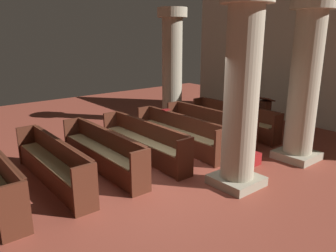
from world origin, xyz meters
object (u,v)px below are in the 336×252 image
(pew_row_2, at_px, (178,131))
(pew_row_1, at_px, (208,124))
(pew_row_4, at_px, (102,150))
(hymn_book, at_px, (166,110))
(kneeler_box_red, at_px, (252,158))
(pillar_aisle_rear, at_px, (242,89))
(pew_row_3, at_px, (144,140))
(lectern, at_px, (264,117))
(pew_row_5, at_px, (53,161))
(pillar_far_side, at_px, (172,65))
(pillar_aisle_side, at_px, (305,79))
(pew_row_0, at_px, (234,118))

(pew_row_2, bearing_deg, pew_row_1, 90.00)
(pew_row_4, height_order, hymn_book, hymn_book)
(pew_row_1, distance_m, kneeler_box_red, 1.94)
(pillar_aisle_rear, relative_size, kneeler_box_red, 10.52)
(pew_row_1, relative_size, pew_row_3, 1.00)
(lectern, height_order, hymn_book, lectern)
(pew_row_3, distance_m, pew_row_5, 2.20)
(pew_row_4, relative_size, hymn_book, 14.83)
(pew_row_3, relative_size, lectern, 2.81)
(pillar_far_side, xyz_separation_m, hymn_book, (1.54, -1.50, -1.04))
(pew_row_2, relative_size, lectern, 2.81)
(pew_row_4, bearing_deg, lectern, 85.30)
(pew_row_3, xyz_separation_m, pew_row_5, (0.00, -2.20, 0.00))
(pew_row_4, distance_m, pew_row_5, 1.10)
(pew_row_1, distance_m, pew_row_2, 1.10)
(pew_row_2, distance_m, pew_row_5, 3.29)
(pew_row_1, distance_m, pillar_far_side, 2.78)
(pillar_aisle_side, relative_size, pillar_aisle_rear, 1.00)
(pillar_aisle_side, xyz_separation_m, kneeler_box_red, (-0.48, -1.09, -1.79))
(pew_row_4, relative_size, pillar_far_side, 0.82)
(pillar_aisle_rear, distance_m, lectern, 4.33)
(pew_row_1, relative_size, lectern, 2.81)
(pew_row_1, height_order, pew_row_3, same)
(pew_row_1, height_order, hymn_book, hymn_book)
(pillar_far_side, height_order, pillar_aisle_rear, same)
(pew_row_2, distance_m, hymn_book, 0.88)
(pew_row_1, bearing_deg, lectern, 77.71)
(kneeler_box_red, bearing_deg, pew_row_4, -123.19)
(pew_row_5, bearing_deg, kneeler_box_red, 64.75)
(pillar_far_side, xyz_separation_m, lectern, (2.73, 1.40, -1.47))
(pew_row_3, height_order, kneeler_box_red, pew_row_3)
(pew_row_5, bearing_deg, pew_row_1, 90.00)
(pew_row_5, distance_m, lectern, 6.41)
(pew_row_0, relative_size, pillar_far_side, 0.82)
(pew_row_5, relative_size, pillar_aisle_side, 0.82)
(lectern, bearing_deg, pillar_aisle_rear, -62.06)
(pew_row_2, distance_m, kneeler_box_red, 1.99)
(pew_row_0, distance_m, pillar_far_side, 2.76)
(hymn_book, bearing_deg, pew_row_2, -14.57)
(pew_row_0, height_order, pew_row_5, same)
(pew_row_3, height_order, pillar_aisle_side, pillar_aisle_side)
(lectern, relative_size, kneeler_box_red, 3.07)
(pillar_aisle_side, distance_m, pillar_aisle_rear, 2.24)
(pew_row_5, distance_m, kneeler_box_red, 4.37)
(pew_row_2, height_order, lectern, lectern)
(pew_row_0, distance_m, pew_row_5, 5.49)
(pew_row_1, bearing_deg, kneeler_box_red, -13.74)
(pew_row_0, distance_m, pew_row_1, 1.10)
(pew_row_0, distance_m, pew_row_3, 3.29)
(pew_row_2, bearing_deg, pew_row_5, -90.00)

